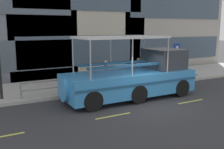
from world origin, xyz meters
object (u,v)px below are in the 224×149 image
parking_sign (176,55)px  duck_tour_boat (137,77)px  pedestrian_near_bow (138,66)px  pedestrian_mid_left (106,70)px

parking_sign → duck_tour_boat: size_ratio=0.28×
pedestrian_near_bow → pedestrian_mid_left: 3.00m
pedestrian_mid_left → parking_sign: bearing=-8.3°
duck_tour_boat → pedestrian_near_bow: (2.56, 3.65, -0.03)m
pedestrian_near_bow → pedestrian_mid_left: (-2.97, -0.48, 0.05)m
pedestrian_near_bow → pedestrian_mid_left: size_ratio=0.95×
duck_tour_boat → pedestrian_mid_left: bearing=97.3°
duck_tour_boat → pedestrian_mid_left: size_ratio=5.82×
parking_sign → duck_tour_boat: 5.67m
parking_sign → pedestrian_near_bow: bearing=153.2°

